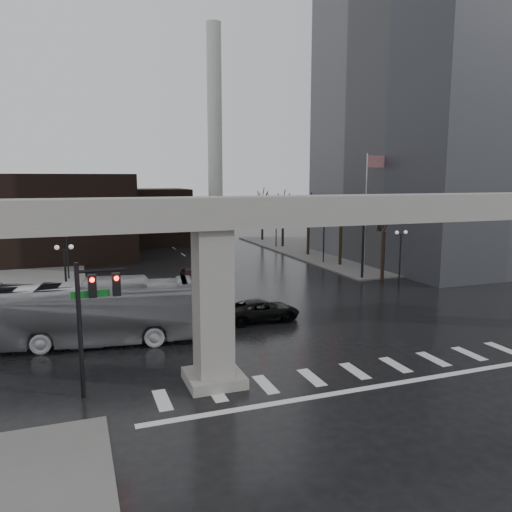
# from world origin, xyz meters

# --- Properties ---
(ground) EXTENTS (160.00, 160.00, 0.00)m
(ground) POSITION_xyz_m (0.00, 0.00, 0.00)
(ground) COLOR black
(ground) RESTS_ON ground
(sidewalk_ne) EXTENTS (28.00, 36.00, 0.15)m
(sidewalk_ne) POSITION_xyz_m (26.00, 36.00, 0.07)
(sidewalk_ne) COLOR slate
(sidewalk_ne) RESTS_ON ground
(elevated_guideway) EXTENTS (48.00, 2.60, 8.70)m
(elevated_guideway) POSITION_xyz_m (1.26, 0.00, 6.88)
(elevated_guideway) COLOR gray
(elevated_guideway) RESTS_ON ground
(office_tower) EXTENTS (22.00, 26.00, 42.00)m
(office_tower) POSITION_xyz_m (28.00, 26.00, 21.00)
(office_tower) COLOR slate
(office_tower) RESTS_ON ground
(building_far_left) EXTENTS (16.00, 14.00, 10.00)m
(building_far_left) POSITION_xyz_m (-14.00, 42.00, 5.00)
(building_far_left) COLOR black
(building_far_left) RESTS_ON ground
(building_far_mid) EXTENTS (10.00, 10.00, 8.00)m
(building_far_mid) POSITION_xyz_m (-2.00, 52.00, 4.00)
(building_far_mid) COLOR black
(building_far_mid) RESTS_ON ground
(smokestack) EXTENTS (3.60, 3.60, 30.00)m
(smokestack) POSITION_xyz_m (6.00, 46.00, 13.35)
(smokestack) COLOR silver
(smokestack) RESTS_ON ground
(signal_mast_arm) EXTENTS (12.12, 0.43, 8.00)m
(signal_mast_arm) POSITION_xyz_m (8.99, 18.80, 5.83)
(signal_mast_arm) COLOR black
(signal_mast_arm) RESTS_ON ground
(signal_left_pole) EXTENTS (2.30, 0.30, 6.00)m
(signal_left_pole) POSITION_xyz_m (-12.25, 0.50, 4.07)
(signal_left_pole) COLOR black
(signal_left_pole) RESTS_ON ground
(flagpole_assembly) EXTENTS (2.06, 0.12, 12.00)m
(flagpole_assembly) POSITION_xyz_m (15.29, 22.00, 7.53)
(flagpole_assembly) COLOR silver
(flagpole_assembly) RESTS_ON ground
(lamp_right_0) EXTENTS (1.22, 0.32, 5.11)m
(lamp_right_0) POSITION_xyz_m (13.50, 14.00, 3.47)
(lamp_right_0) COLOR black
(lamp_right_0) RESTS_ON ground
(lamp_right_1) EXTENTS (1.22, 0.32, 5.11)m
(lamp_right_1) POSITION_xyz_m (13.50, 28.00, 3.47)
(lamp_right_1) COLOR black
(lamp_right_1) RESTS_ON ground
(lamp_right_2) EXTENTS (1.22, 0.32, 5.11)m
(lamp_right_2) POSITION_xyz_m (13.50, 42.00, 3.47)
(lamp_right_2) COLOR black
(lamp_right_2) RESTS_ON ground
(lamp_left_0) EXTENTS (1.22, 0.32, 5.11)m
(lamp_left_0) POSITION_xyz_m (-13.50, 14.00, 3.47)
(lamp_left_0) COLOR black
(lamp_left_0) RESTS_ON ground
(lamp_left_1) EXTENTS (1.22, 0.32, 5.11)m
(lamp_left_1) POSITION_xyz_m (-13.50, 28.00, 3.47)
(lamp_left_1) COLOR black
(lamp_left_1) RESTS_ON ground
(lamp_left_2) EXTENTS (1.22, 0.32, 5.11)m
(lamp_left_2) POSITION_xyz_m (-13.50, 42.00, 3.47)
(lamp_left_2) COLOR black
(lamp_left_2) RESTS_ON ground
(tree_right_0) EXTENTS (1.09, 1.58, 7.50)m
(tree_right_0) POSITION_xyz_m (14.53, 18.02, 2.79)
(tree_right_0) COLOR black
(tree_right_0) RESTS_ON ground
(tree_right_1) EXTENTS (1.09, 1.61, 7.67)m
(tree_right_1) POSITION_xyz_m (14.53, 26.02, 2.85)
(tree_right_1) COLOR black
(tree_right_1) RESTS_ON ground
(tree_right_2) EXTENTS (1.10, 1.63, 7.85)m
(tree_right_2) POSITION_xyz_m (14.53, 34.02, 2.91)
(tree_right_2) COLOR black
(tree_right_2) RESTS_ON ground
(tree_right_3) EXTENTS (1.11, 1.66, 8.02)m
(tree_right_3) POSITION_xyz_m (14.53, 42.02, 2.98)
(tree_right_3) COLOR black
(tree_right_3) RESTS_ON ground
(tree_right_4) EXTENTS (1.12, 1.69, 8.19)m
(tree_right_4) POSITION_xyz_m (14.53, 50.02, 3.04)
(tree_right_4) COLOR black
(tree_right_4) RESTS_ON ground
(pickup_truck) EXTENTS (5.18, 2.44, 1.43)m
(pickup_truck) POSITION_xyz_m (-1.18, 8.98, 0.72)
(pickup_truck) COLOR black
(pickup_truck) RESTS_ON ground
(city_bus) EXTENTS (13.66, 5.20, 3.71)m
(city_bus) POSITION_xyz_m (-12.08, 7.97, 1.86)
(city_bus) COLOR #A2A2A7
(city_bus) RESTS_ON ground
(far_car) EXTENTS (1.85, 3.99, 1.32)m
(far_car) POSITION_xyz_m (-2.90, 23.17, 0.66)
(far_car) COLOR black
(far_car) RESTS_ON ground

